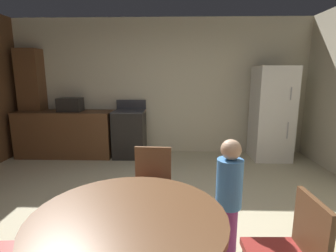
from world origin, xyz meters
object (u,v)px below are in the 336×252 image
Objects in this scene: microwave at (70,105)px; person_child at (229,198)px; oven_range at (130,133)px; refrigerator at (272,114)px; dining_table at (129,238)px; chair_north at (152,185)px.

person_child is (2.50, -2.88, -0.45)m from microwave.
person_child is at bearing -64.79° from oven_range.
dining_table is at bearing -121.58° from refrigerator.
refrigerator is at bearing 142.20° from chair_north.
refrigerator reaches higher than microwave.
dining_table is (1.76, -3.49, -0.43)m from microwave.
person_child is at bearing 39.29° from dining_table.
oven_range reaches higher than chair_north.
chair_north reaches higher than dining_table.
oven_range is 1.01× the size of person_child.
chair_north is at bearing -53.76° from microwave.
microwave is at bearing -141.05° from chair_north.
refrigerator is at bearing -1.13° from oven_range.
oven_range is 3.55m from dining_table.
person_child is at bearing -49.02° from microwave.
dining_table is 1.40× the size of chair_north.
oven_range is 1.26× the size of chair_north.
refrigerator is 4.00× the size of microwave.
microwave reaches higher than oven_range.
oven_range reaches higher than person_child.
oven_range is 0.62× the size of refrigerator.
chair_north is (0.66, -2.47, 0.03)m from oven_range.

